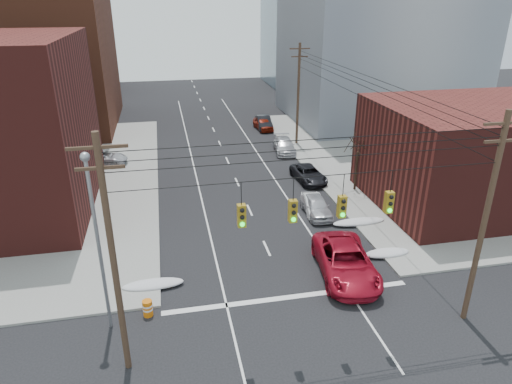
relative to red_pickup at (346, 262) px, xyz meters
name	(u,v)px	position (x,y,z in m)	size (l,w,h in m)	color
sidewalk_ne	(481,152)	(23.10, 19.00, -0.85)	(40.00, 40.00, 0.15)	gray
building_brick_far	(41,55)	(-29.90, 66.00, 5.08)	(22.00, 18.00, 12.00)	#4C1A17
building_office	(379,21)	(18.10, 36.00, 11.58)	(22.00, 20.00, 25.00)	gray
building_glass	(325,23)	(20.10, 62.00, 10.08)	(20.00, 18.00, 22.00)	gray
building_storefront	(479,155)	(14.10, 8.00, 3.08)	(16.00, 12.00, 8.00)	#4C1A17
utility_pole_left	(113,257)	(-12.40, -5.00, 4.86)	(2.20, 0.28, 11.00)	#473323
utility_pole_right	(485,218)	(4.60, -5.00, 4.86)	(2.20, 0.28, 11.00)	#473323
utility_pole_far	(298,93)	(4.60, 26.00, 4.86)	(2.20, 0.28, 11.00)	#473323
traffic_signals	(318,208)	(-3.81, -5.03, 6.25)	(17.00, 0.42, 2.02)	black
street_light	(96,230)	(-13.40, -2.00, 4.62)	(0.44, 0.44, 9.32)	gray
bare_tree	(356,165)	(5.68, 12.00, 1.40)	(2.09, 2.20, 4.93)	black
snow_nw	(153,284)	(-11.30, 1.00, -0.71)	(3.50, 1.08, 0.42)	silver
snow_ne	(387,253)	(3.50, 1.50, -0.71)	(3.00, 1.08, 0.42)	silver
snow_east_far	(359,222)	(3.50, 6.00, -0.71)	(4.00, 1.08, 0.42)	silver
red_pickup	(346,262)	(0.00, 0.00, 0.00)	(3.06, 6.64, 1.84)	maroon
parked_car_a	(316,206)	(0.95, 8.23, -0.19)	(1.73, 4.31, 1.47)	silver
parked_car_b	(313,204)	(0.90, 8.80, -0.31)	(1.31, 3.74, 1.23)	white
parked_car_c	(309,174)	(2.50, 14.97, -0.26)	(2.20, 4.78, 1.33)	black
parked_car_d	(284,145)	(2.50, 23.50, -0.19)	(2.05, 5.04, 1.46)	silver
parked_car_e	(263,124)	(2.22, 32.72, -0.18)	(1.74, 4.33, 1.48)	maroon
parked_car_f	(264,122)	(2.40, 33.21, -0.14)	(1.65, 4.73, 1.56)	black
lot_car_a	(62,194)	(-18.41, 14.27, -0.07)	(1.48, 4.24, 1.40)	silver
lot_car_b	(103,158)	(-16.15, 22.93, -0.11)	(2.19, 4.75, 1.32)	silver
lot_car_c	(46,181)	(-20.28, 17.45, -0.08)	(1.92, 4.74, 1.37)	black
lot_car_d	(27,172)	(-22.37, 19.84, 0.00)	(1.83, 4.54, 1.55)	silver
construction_barrel	(148,308)	(-11.56, -1.50, -0.45)	(0.69, 0.69, 0.92)	orange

